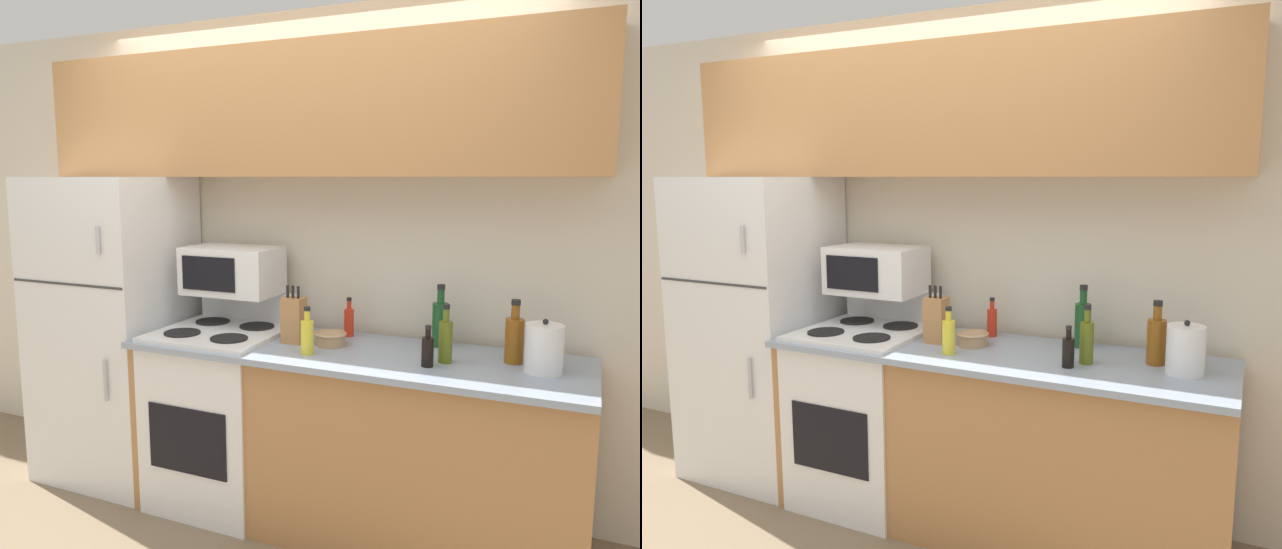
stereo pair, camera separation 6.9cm
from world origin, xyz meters
TOP-DOWN VIEW (x-y plane):
  - ground_plane at (0.00, 0.00)m, footprint 12.00×12.00m
  - wall_back at (0.00, 0.70)m, footprint 8.00×0.05m
  - lower_cabinets at (0.38, 0.31)m, footprint 2.15×0.66m
  - refrigerator at (-1.08, 0.33)m, footprint 0.76×0.69m
  - upper_cabinets at (0.00, 0.52)m, footprint 2.91×0.31m
  - stove at (-0.34, 0.30)m, footprint 0.61×0.65m
  - microwave at (-0.36, 0.45)m, footprint 0.49×0.32m
  - knife_block at (0.08, 0.31)m, footprint 0.10×0.09m
  - bowl at (0.26, 0.33)m, footprint 0.16×0.16m
  - bottle_olive_oil at (0.83, 0.27)m, footprint 0.06×0.06m
  - bottle_cooking_spray at (0.22, 0.15)m, footprint 0.06×0.06m
  - bottle_whiskey at (1.10, 0.39)m, footprint 0.08×0.08m
  - bottle_wine_green at (0.75, 0.52)m, footprint 0.08×0.08m
  - bottle_soy_sauce at (0.77, 0.18)m, footprint 0.05×0.05m
  - bottle_hot_sauce at (0.28, 0.53)m, footprint 0.05×0.05m
  - kettle at (1.23, 0.30)m, footprint 0.15×0.15m

SIDE VIEW (x-z plane):
  - ground_plane at x=0.00m, z-range 0.00..0.00m
  - lower_cabinets at x=0.38m, z-range 0.00..0.90m
  - stove at x=-0.34m, z-range -0.07..1.01m
  - refrigerator at x=-1.08m, z-range 0.00..1.70m
  - bowl at x=0.26m, z-range 0.90..0.96m
  - bottle_soy_sauce at x=0.77m, z-range 0.88..1.06m
  - bottle_hot_sauce at x=0.28m, z-range 0.87..1.07m
  - bottle_cooking_spray at x=0.22m, z-range 0.87..1.09m
  - kettle at x=1.23m, z-range 0.88..1.11m
  - bottle_olive_oil at x=0.83m, z-range 0.87..1.13m
  - bottle_whiskey at x=1.10m, z-range 0.87..1.15m
  - knife_block at x=0.08m, z-range 0.87..1.15m
  - bottle_wine_green at x=0.75m, z-range 0.86..1.16m
  - microwave at x=-0.36m, z-range 1.08..1.33m
  - wall_back at x=0.00m, z-range 0.00..2.55m
  - upper_cabinets at x=0.00m, z-range 1.70..2.34m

